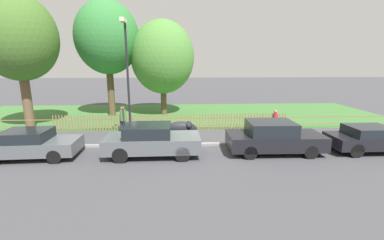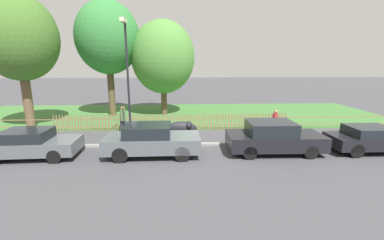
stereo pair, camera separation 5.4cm
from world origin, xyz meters
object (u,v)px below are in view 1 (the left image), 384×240
(parked_car_navy_estate, at_px, (274,137))
(parked_car_red_compact, at_px, (371,138))
(parked_car_silver_hatchback, at_px, (31,144))
(pedestrian_near_fence, at_px, (123,118))
(street_lamp, at_px, (127,69))
(tree_behind_motorcycle, at_px, (107,38))
(parked_car_black_saloon, at_px, (152,140))
(pedestrian_by_lamp, at_px, (275,122))
(covered_motorcycle, at_px, (182,130))
(tree_mid_park, at_px, (163,57))
(tree_nearest_kerb, at_px, (18,38))

(parked_car_navy_estate, height_order, parked_car_red_compact, parked_car_navy_estate)
(parked_car_silver_hatchback, distance_m, pedestrian_near_fence, 4.94)
(parked_car_red_compact, height_order, street_lamp, street_lamp)
(parked_car_red_compact, height_order, pedestrian_near_fence, pedestrian_near_fence)
(tree_behind_motorcycle, bearing_deg, street_lamp, -69.38)
(parked_car_black_saloon, xyz_separation_m, street_lamp, (-1.30, 1.91, 3.08))
(parked_car_red_compact, relative_size, pedestrian_by_lamp, 2.49)
(covered_motorcycle, xyz_separation_m, pedestrian_by_lamp, (5.20, 0.69, 0.21))
(parked_car_navy_estate, bearing_deg, parked_car_red_compact, -0.09)
(parked_car_navy_estate, bearing_deg, covered_motorcycle, 158.03)
(pedestrian_near_fence, height_order, pedestrian_by_lamp, pedestrian_near_fence)
(street_lamp, bearing_deg, tree_mid_park, 80.21)
(tree_mid_park, bearing_deg, parked_car_silver_hatchback, -118.90)
(tree_nearest_kerb, bearing_deg, parked_car_silver_hatchback, -60.69)
(parked_car_silver_hatchback, xyz_separation_m, parked_car_navy_estate, (10.83, 0.13, 0.09))
(pedestrian_by_lamp, bearing_deg, tree_nearest_kerb, -115.20)
(parked_car_red_compact, distance_m, street_lamp, 12.07)
(parked_car_navy_estate, height_order, street_lamp, street_lamp)
(parked_car_silver_hatchback, distance_m, tree_nearest_kerb, 8.13)
(parked_car_silver_hatchback, height_order, pedestrian_near_fence, pedestrian_near_fence)
(parked_car_red_compact, relative_size, tree_mid_park, 0.53)
(tree_nearest_kerb, xyz_separation_m, pedestrian_near_fence, (6.39, -1.91, -4.62))
(parked_car_black_saloon, bearing_deg, parked_car_silver_hatchback, 179.82)
(parked_car_black_saloon, bearing_deg, street_lamp, 123.79)
(tree_behind_motorcycle, xyz_separation_m, pedestrian_near_fence, (2.02, -5.50, -4.96))
(tree_behind_motorcycle, xyz_separation_m, pedestrian_by_lamp, (10.62, -6.62, -5.01))
(covered_motorcycle, bearing_deg, tree_mid_park, 97.64)
(tree_mid_park, distance_m, pedestrian_near_fence, 7.10)
(parked_car_black_saloon, bearing_deg, tree_behind_motorcycle, 113.29)
(tree_nearest_kerb, bearing_deg, parked_car_black_saloon, -33.78)
(parked_car_navy_estate, bearing_deg, parked_car_silver_hatchback, -178.18)
(parked_car_navy_estate, bearing_deg, parked_car_black_saloon, -177.76)
(parked_car_red_compact, bearing_deg, tree_behind_motorcycle, 147.45)
(parked_car_black_saloon, distance_m, parked_car_navy_estate, 5.59)
(pedestrian_by_lamp, bearing_deg, tree_behind_motorcycle, -135.69)
(tree_behind_motorcycle, bearing_deg, parked_car_navy_estate, -43.39)
(parked_car_black_saloon, height_order, tree_behind_motorcycle, tree_behind_motorcycle)
(parked_car_red_compact, distance_m, tree_nearest_kerb, 20.06)
(tree_nearest_kerb, xyz_separation_m, pedestrian_by_lamp, (14.99, -3.04, -4.66))
(parked_car_black_saloon, distance_m, pedestrian_near_fence, 4.24)
(parked_car_navy_estate, bearing_deg, pedestrian_by_lamp, 69.59)
(parked_car_silver_hatchback, xyz_separation_m, parked_car_black_saloon, (5.24, 0.02, 0.09))
(parked_car_silver_hatchback, bearing_deg, parked_car_red_compact, -2.04)
(parked_car_black_saloon, distance_m, tree_nearest_kerb, 11.22)
(parked_car_navy_estate, height_order, pedestrian_by_lamp, pedestrian_by_lamp)
(parked_car_black_saloon, xyz_separation_m, pedestrian_by_lamp, (6.57, 2.59, 0.15))
(covered_motorcycle, distance_m, tree_behind_motorcycle, 10.49)
(parked_car_silver_hatchback, height_order, tree_nearest_kerb, tree_nearest_kerb)
(tree_mid_park, height_order, street_lamp, tree_mid_park)
(parked_car_navy_estate, height_order, tree_mid_park, tree_mid_park)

